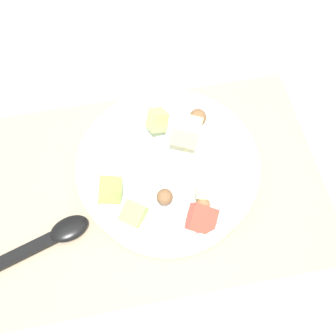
% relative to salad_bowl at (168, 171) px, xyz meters
% --- Properties ---
extents(ground_plane, '(2.40, 2.40, 0.00)m').
position_rel_salad_bowl_xyz_m(ground_plane, '(0.02, -0.00, -0.04)').
color(ground_plane, silver).
extents(placemat, '(0.50, 0.35, 0.01)m').
position_rel_salad_bowl_xyz_m(placemat, '(0.02, -0.00, -0.04)').
color(placemat, gray).
rests_on(placemat, ground_plane).
extents(salad_bowl, '(0.26, 0.26, 0.12)m').
position_rel_salad_bowl_xyz_m(salad_bowl, '(0.00, 0.00, 0.00)').
color(salad_bowl, white).
rests_on(salad_bowl, placemat).
extents(serving_spoon, '(0.20, 0.09, 0.01)m').
position_rel_salad_bowl_xyz_m(serving_spoon, '(0.19, 0.06, -0.03)').
color(serving_spoon, black).
rests_on(serving_spoon, placemat).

